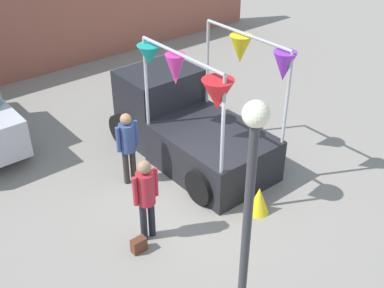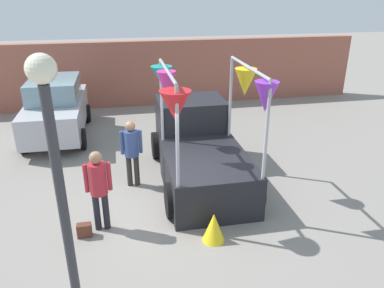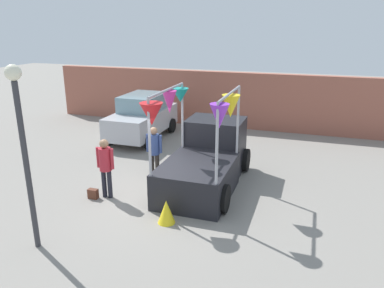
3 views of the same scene
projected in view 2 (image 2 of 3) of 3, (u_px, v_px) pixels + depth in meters
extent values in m
plane|color=gray|center=(174.00, 208.00, 8.41)|extent=(60.00, 60.00, 0.00)
cube|color=black|center=(207.00, 176.00, 8.74)|extent=(1.90, 2.60, 1.00)
cube|color=black|center=(191.00, 130.00, 10.39)|extent=(1.80, 1.40, 1.80)
cube|color=#8CB2C6|center=(191.00, 115.00, 10.21)|extent=(1.76, 1.37, 0.60)
cylinder|color=black|center=(156.00, 145.00, 10.74)|extent=(0.22, 0.76, 0.76)
cylinder|color=black|center=(220.00, 140.00, 11.07)|extent=(0.22, 0.76, 0.76)
cylinder|color=black|center=(171.00, 200.00, 7.98)|extent=(0.22, 0.76, 0.76)
cylinder|color=black|center=(256.00, 192.00, 8.32)|extent=(0.22, 0.76, 0.76)
cylinder|color=#A5A5AD|center=(162.00, 101.00, 9.10)|extent=(0.07, 0.07, 2.01)
cylinder|color=#A5A5AD|center=(230.00, 98.00, 9.40)|extent=(0.07, 0.07, 2.01)
cylinder|color=#A5A5AD|center=(177.00, 139.00, 6.89)|extent=(0.07, 0.07, 2.01)
cylinder|color=#A5A5AD|center=(267.00, 132.00, 7.20)|extent=(0.07, 0.07, 2.01)
cylinder|color=#A5A5AD|center=(167.00, 71.00, 7.60)|extent=(0.07, 2.44, 0.07)
cylinder|color=#A5A5AD|center=(249.00, 67.00, 7.91)|extent=(0.07, 2.44, 0.07)
cone|color=red|center=(175.00, 106.00, 6.82)|extent=(0.80, 0.80, 0.57)
cone|color=purple|center=(266.00, 97.00, 7.10)|extent=(0.67, 0.67, 0.60)
cone|color=#D83399|center=(167.00, 86.00, 7.89)|extent=(0.49, 0.49, 0.63)
cone|color=yellow|center=(245.00, 82.00, 8.20)|extent=(0.69, 0.69, 0.60)
cone|color=teal|center=(162.00, 75.00, 8.67)|extent=(0.63, 0.63, 0.42)
cube|color=#B7B7BC|center=(57.00, 114.00, 12.15)|extent=(1.70, 4.00, 0.90)
cube|color=#72939E|center=(54.00, 89.00, 11.98)|extent=(1.50, 2.10, 0.66)
cylinder|color=black|center=(38.00, 116.00, 13.30)|extent=(0.18, 0.64, 0.64)
cylinder|color=black|center=(88.00, 113.00, 13.60)|extent=(0.18, 0.64, 0.64)
cylinder|color=black|center=(23.00, 143.00, 11.04)|extent=(0.18, 0.64, 0.64)
cylinder|color=black|center=(83.00, 139.00, 11.34)|extent=(0.18, 0.64, 0.64)
cylinder|color=black|center=(97.00, 212.00, 7.53)|extent=(0.13, 0.13, 0.83)
cylinder|color=black|center=(106.00, 211.00, 7.56)|extent=(0.13, 0.13, 0.83)
cylinder|color=#B22633|center=(98.00, 179.00, 7.25)|extent=(0.34, 0.34, 0.65)
sphere|color=#997051|center=(95.00, 158.00, 7.08)|extent=(0.25, 0.25, 0.25)
cylinder|color=#B22633|center=(86.00, 178.00, 7.20)|extent=(0.09, 0.09, 0.59)
cylinder|color=#B22633|center=(109.00, 176.00, 7.28)|extent=(0.09, 0.09, 0.59)
cylinder|color=#2D2823|center=(129.00, 171.00, 9.21)|extent=(0.13, 0.13, 0.81)
cylinder|color=#2D2823|center=(137.00, 170.00, 9.24)|extent=(0.13, 0.13, 0.81)
cylinder|color=#33477F|center=(131.00, 143.00, 8.94)|extent=(0.34, 0.34, 0.64)
sphere|color=#997051|center=(130.00, 126.00, 8.77)|extent=(0.24, 0.24, 0.24)
cylinder|color=#33477F|center=(122.00, 143.00, 8.89)|extent=(0.09, 0.09, 0.58)
cylinder|color=#33477F|center=(140.00, 142.00, 8.97)|extent=(0.09, 0.09, 0.58)
cube|color=#592D1E|center=(84.00, 230.00, 7.41)|extent=(0.28, 0.16, 0.28)
cylinder|color=#333338|center=(67.00, 233.00, 4.54)|extent=(0.12, 0.12, 3.68)
sphere|color=#F2EDCC|center=(41.00, 69.00, 3.76)|extent=(0.32, 0.32, 0.32)
cube|color=#9E5947|center=(144.00, 74.00, 15.22)|extent=(18.00, 0.36, 2.60)
cone|color=yellow|center=(214.00, 227.00, 7.23)|extent=(0.49, 0.49, 0.60)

